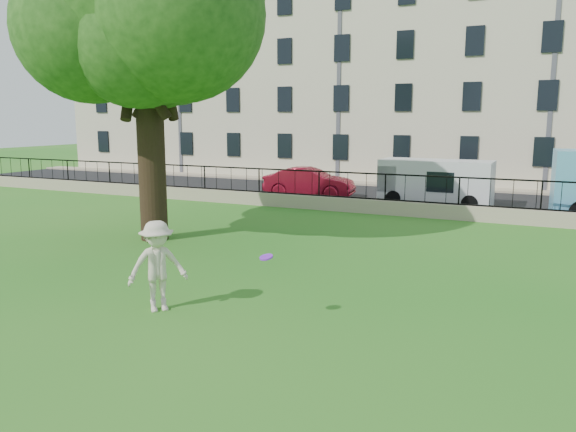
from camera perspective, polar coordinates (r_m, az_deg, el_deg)
The scene contains 11 objects.
ground at distance 13.20m, azimuth -4.37°, elevation -7.91°, with size 120.00×120.00×0.00m, color #22731B.
retaining_wall at distance 24.04m, azimuth 9.80°, elevation 0.88°, with size 50.00×0.40×0.60m, color tan.
iron_railing at distance 23.92m, azimuth 9.86°, elevation 2.90°, with size 50.00×0.05×1.13m.
street at distance 28.59m, azimuth 12.28°, elevation 1.64°, with size 60.00×9.00×0.01m, color black.
sidewalk at distance 33.64m, azimuth 14.28°, elevation 2.89°, with size 60.00×1.40×0.12m, color tan.
building_row at distance 39.08m, azimuth 16.35°, elevation 13.82°, with size 56.40×10.40×13.80m.
tree at distance 19.48m, azimuth -14.51°, elevation 20.21°, with size 8.75×7.00×11.24m.
man at distance 12.13m, azimuth -13.11°, elevation -5.00°, with size 1.25×0.72×1.94m, color beige.
frisbee at distance 11.01m, azimuth -2.23°, elevation -4.20°, with size 0.27×0.27×0.03m, color #8B28E3.
red_sedan at distance 28.76m, azimuth 2.16°, elevation 3.42°, with size 1.60×4.58×1.51m, color maroon.
white_van at distance 26.91m, azimuth 14.75°, elevation 3.28°, with size 5.02×1.96×2.11m, color silver.
Camera 1 is at (6.21, -10.92, 4.05)m, focal length 35.00 mm.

